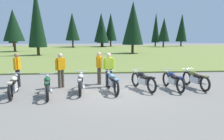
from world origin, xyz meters
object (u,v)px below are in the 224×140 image
motorcycle_silver (81,83)px  rider_checking_bike (61,68)px  rider_near_row_end (17,68)px  motorcycle_british_green (47,86)px  motorcycle_navy (173,80)px  motorcycle_cream (14,85)px  motorcycle_olive (195,79)px  motorcycle_sky_blue (112,82)px  rider_in_hivis_vest (109,68)px  rider_with_back_turned (99,66)px  motorcycle_black (143,80)px

motorcycle_silver → rider_checking_bike: bearing=136.3°
rider_near_row_end → motorcycle_british_green: bearing=-45.2°
rider_checking_bike → motorcycle_navy: bearing=-8.3°
motorcycle_cream → rider_near_row_end: (-0.37, 1.58, 0.51)m
motorcycle_british_green → motorcycle_olive: same height
motorcycle_sky_blue → rider_checking_bike: rider_checking_bike is taller
rider_in_hivis_vest → motorcycle_silver: bearing=-143.5°
motorcycle_cream → rider_checking_bike: 2.22m
motorcycle_navy → rider_with_back_turned: (-3.40, 1.35, 0.51)m
motorcycle_british_green → rider_near_row_end: 2.60m
motorcycle_sky_blue → rider_in_hivis_vest: bearing=95.2°
rider_with_back_turned → rider_in_hivis_vest: bearing=-51.1°
motorcycle_british_green → motorcycle_silver: same height
rider_with_back_turned → rider_near_row_end: (-3.96, -0.28, 0.00)m
motorcycle_cream → motorcycle_olive: bearing=4.8°
motorcycle_silver → rider_near_row_end: bearing=158.0°
rider_in_hivis_vest → rider_near_row_end: 4.43m
rider_in_hivis_vest → rider_near_row_end: size_ratio=1.00×
motorcycle_british_green → motorcycle_navy: (5.57, 0.74, 0.00)m
motorcycle_silver → motorcycle_black: bearing=5.4°
rider_checking_bike → motorcycle_cream: bearing=-143.6°
motorcycle_navy → motorcycle_british_green: bearing=-172.4°
motorcycle_cream → rider_near_row_end: size_ratio=1.25×
motorcycle_olive → rider_with_back_turned: (-4.57, 1.18, 0.51)m
motorcycle_black → motorcycle_olive: same height
rider_near_row_end → rider_with_back_turned: bearing=4.0°
motorcycle_navy → rider_with_back_turned: rider_with_back_turned is taller
motorcycle_navy → rider_checking_bike: bearing=171.7°
motorcycle_silver → rider_in_hivis_vest: bearing=36.5°
motorcycle_sky_blue → motorcycle_british_green: bearing=-168.6°
motorcycle_navy → rider_with_back_turned: bearing=158.4°
motorcycle_navy → motorcycle_olive: bearing=8.2°
motorcycle_black → motorcycle_navy: 1.40m
motorcycle_sky_blue → motorcycle_cream: bearing=-175.5°
motorcycle_british_green → rider_near_row_end: (-1.79, 1.81, 0.51)m
rider_with_back_turned → rider_near_row_end: 3.97m
motorcycle_black → rider_checking_bike: (-3.85, 0.69, 0.51)m
motorcycle_british_green → rider_with_back_turned: rider_with_back_turned is taller
motorcycle_cream → rider_with_back_turned: (3.59, 1.86, 0.51)m
motorcycle_black → rider_near_row_end: 6.07m
motorcycle_sky_blue → motorcycle_black: same height
motorcycle_british_green → rider_with_back_turned: size_ratio=1.24×
motorcycle_olive → rider_in_hivis_vest: bearing=171.6°
rider_checking_bike → rider_with_back_turned: same height
motorcycle_navy → rider_checking_bike: 5.33m
motorcycle_black → motorcycle_navy: size_ratio=0.96×
motorcycle_cream → rider_checking_bike: (1.74, 1.28, 0.51)m
motorcycle_british_green → rider_in_hivis_vest: size_ratio=1.24×
motorcycle_cream → motorcycle_navy: size_ratio=0.99×
rider_checking_bike → rider_near_row_end: size_ratio=1.00×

